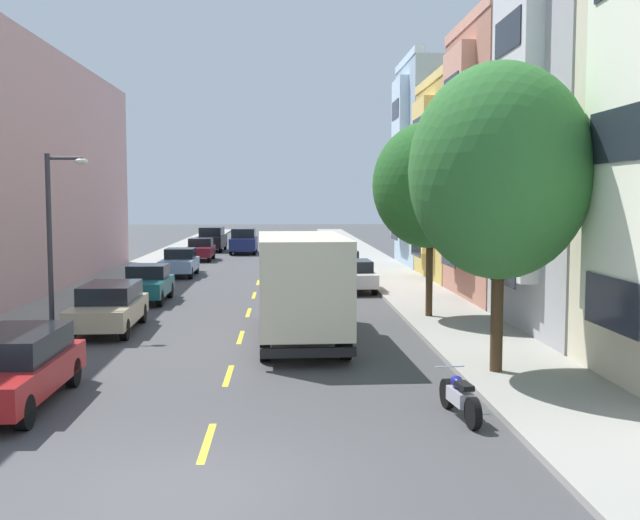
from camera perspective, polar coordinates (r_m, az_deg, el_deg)
name	(u,v)px	position (r m, az deg, el deg)	size (l,w,h in m)	color
ground_plane	(260,276)	(41.22, -4.54, -1.24)	(160.00, 160.00, 0.00)	#424244
sidewalk_left	(120,280)	(40.11, -14.83, -1.44)	(3.20, 120.00, 0.14)	#99968E
sidewalk_right	(395,278)	(39.62, 5.69, -1.38)	(3.20, 120.00, 0.14)	#99968E
lane_centerline_dashes	(256,288)	(35.76, -4.83, -2.14)	(0.14, 47.20, 0.01)	yellow
townhouse_third_terracotta	(584,166)	(33.29, 19.28, 6.70)	(10.88, 7.62, 11.54)	#B27560
townhouse_fourth_mustard	(531,184)	(40.76, 15.62, 5.57)	(11.60, 7.62, 10.39)	tan
townhouse_fifth_powder_blue	(505,166)	(48.54, 13.81, 6.86)	(13.47, 7.62, 12.79)	#9EB7CC
street_tree_nearest	(500,171)	(18.28, 13.39, 6.52)	(4.26, 4.26, 7.30)	#47331E
street_tree_second	(430,185)	(26.51, 8.32, 5.61)	(4.01, 4.01, 6.77)	#47331E
street_lamp	(55,225)	(25.39, -19.36, 2.51)	(1.35, 0.28, 5.52)	#38383D
delivery_box_truck	(300,280)	(22.46, -1.53, -1.48)	(2.67, 8.26, 3.19)	beige
parked_hatchback_burgundy	(200,249)	(52.06, -9.02, 0.80)	(1.76, 4.01, 1.50)	maroon
parked_hatchback_forest	(323,242)	(60.31, 0.21, 1.39)	(1.80, 4.03, 1.50)	#194C28
parked_sedan_silver	(342,262)	(41.16, 1.70, -0.18)	(1.81, 4.50, 1.43)	#B2B5BA
parked_sedan_white	(353,275)	(34.64, 2.47, -1.11)	(1.93, 4.55, 1.43)	silver
parked_suv_black	(212,239)	(60.87, -8.15, 1.59)	(2.09, 4.85, 1.93)	black
parked_wagon_champagne	(109,306)	(25.22, -15.63, -3.36)	(1.93, 4.74, 1.50)	tan
parked_wagon_red	(13,367)	(16.92, -22.16, -7.46)	(1.82, 4.70, 1.50)	#AD1E1E
parked_hatchback_sky	(180,262)	(41.75, -10.55, -0.18)	(1.74, 4.00, 1.50)	#7A9EC6
parked_hatchback_teal	(147,284)	(31.81, -12.94, -1.74)	(1.76, 4.01, 1.50)	#195B60
moving_navy_sedan	(244,241)	(57.97, -5.77, 1.46)	(1.95, 4.80, 1.93)	navy
parked_motorcycle	(459,397)	(15.14, 10.47, -10.14)	(0.62, 2.05, 0.90)	black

